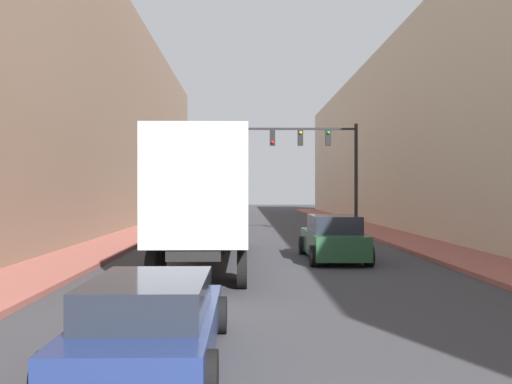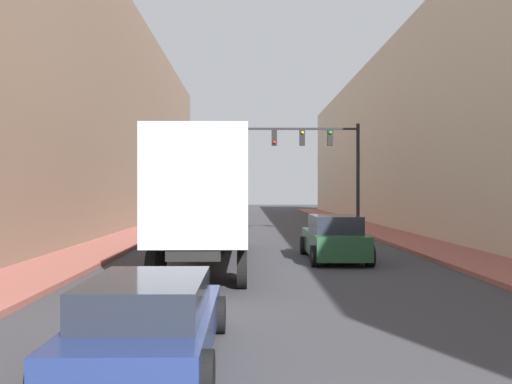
% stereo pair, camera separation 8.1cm
% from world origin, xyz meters
% --- Properties ---
extents(sidewalk_right, '(2.64, 80.00, 0.15)m').
position_xyz_m(sidewalk_right, '(6.94, 30.00, 0.07)').
color(sidewalk_right, '#9E564C').
rests_on(sidewalk_right, ground).
extents(sidewalk_left, '(2.64, 80.00, 0.15)m').
position_xyz_m(sidewalk_left, '(-6.94, 30.00, 0.07)').
color(sidewalk_left, '#9E564C').
rests_on(sidewalk_left, ground).
extents(building_right, '(6.00, 80.00, 12.26)m').
position_xyz_m(building_right, '(11.26, 30.00, 6.13)').
color(building_right, beige).
rests_on(building_right, ground).
extents(building_left, '(6.00, 80.00, 14.77)m').
position_xyz_m(building_left, '(-11.26, 30.00, 7.39)').
color(building_left, '#846B56').
rests_on(building_left, ground).
extents(semi_truck, '(2.57, 12.86, 4.11)m').
position_xyz_m(semi_truck, '(-2.13, 15.78, 2.30)').
color(semi_truck, '#B2B7C1').
rests_on(semi_truck, ground).
extents(sedan_car, '(2.07, 4.64, 1.24)m').
position_xyz_m(sedan_car, '(-2.28, 4.49, 0.60)').
color(sedan_car, navy).
rests_on(sedan_car, ground).
extents(suv_car, '(2.06, 4.99, 1.61)m').
position_xyz_m(suv_car, '(2.26, 16.68, 0.77)').
color(suv_car, '#234C2D').
rests_on(suv_car, ground).
extents(traffic_signal_gantry, '(6.49, 0.35, 6.34)m').
position_xyz_m(traffic_signal_gantry, '(3.73, 28.75, 4.54)').
color(traffic_signal_gantry, black).
rests_on(traffic_signal_gantry, ground).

